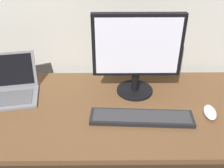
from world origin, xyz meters
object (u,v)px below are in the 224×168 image
wired_keyboard (142,117)px  computer_mouse (210,112)px  external_monitor (137,51)px  laptop_space_gray (5,87)px

wired_keyboard → computer_mouse: computer_mouse is taller
wired_keyboard → computer_mouse: bearing=4.7°
wired_keyboard → computer_mouse: (0.34, 0.03, 0.01)m
external_monitor → computer_mouse: size_ratio=3.96×
external_monitor → wired_keyboard: bearing=-86.6°
wired_keyboard → computer_mouse: size_ratio=4.38×
wired_keyboard → external_monitor: bearing=93.4°
laptop_space_gray → external_monitor: (0.70, 0.01, 0.21)m
laptop_space_gray → wired_keyboard: 0.75m
computer_mouse → external_monitor: bearing=156.3°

